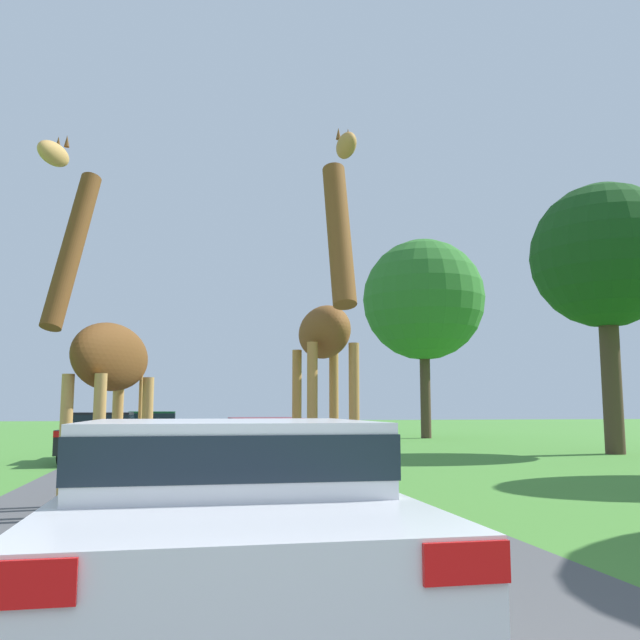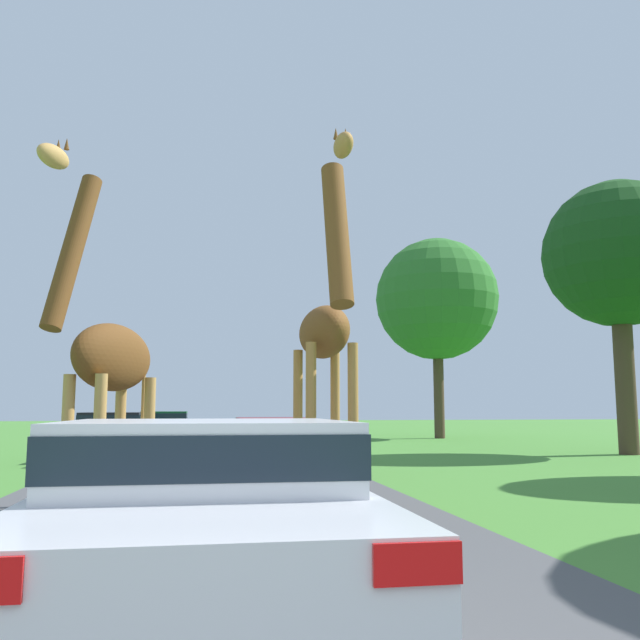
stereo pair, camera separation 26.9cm
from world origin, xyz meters
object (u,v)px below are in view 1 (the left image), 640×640
at_px(tree_left_edge, 605,257).
at_px(car_queue_left, 152,429).
at_px(car_far_ahead, 265,442).
at_px(tree_far_right, 424,300).
at_px(car_lead_maroon, 226,519).
at_px(giraffe_companion, 105,354).
at_px(car_queue_right, 101,435).
at_px(giraffe_near_road, 326,328).

bearing_deg(tree_left_edge, car_queue_left, 159.39).
relative_size(car_far_ahead, tree_far_right, 0.46).
xyz_separation_m(car_far_ahead, tree_left_edge, (11.56, 3.75, 5.68)).
xyz_separation_m(car_lead_maroon, tree_far_right, (11.24, 26.83, 6.02)).
height_order(giraffe_companion, tree_left_edge, tree_left_edge).
distance_m(car_lead_maroon, car_queue_right, 15.24).
xyz_separation_m(giraffe_companion, car_queue_right, (-1.08, 9.54, -1.50)).
bearing_deg(car_lead_maroon, giraffe_near_road, 70.85).
relative_size(car_queue_left, car_far_ahead, 0.96).
height_order(car_queue_right, car_queue_left, same).
relative_size(giraffe_near_road, car_far_ahead, 1.16).
bearing_deg(giraffe_companion, giraffe_near_road, -163.13).
xyz_separation_m(car_queue_left, tree_far_right, (12.58, 6.51, 6.03)).
height_order(giraffe_companion, car_far_ahead, giraffe_companion).
relative_size(giraffe_companion, car_far_ahead, 1.13).
bearing_deg(giraffe_near_road, car_queue_left, -78.81).
xyz_separation_m(car_lead_maroon, car_queue_right, (-2.49, 15.03, -0.01)).
relative_size(car_lead_maroon, car_queue_left, 0.93).
bearing_deg(car_far_ahead, tree_far_right, 58.40).
bearing_deg(tree_far_right, car_queue_right, -139.32).
xyz_separation_m(car_far_ahead, tree_far_right, (9.66, 15.70, 6.08)).
bearing_deg(car_queue_left, tree_left_edge, -20.61).
xyz_separation_m(giraffe_companion, car_far_ahead, (2.98, 5.64, -1.54)).
bearing_deg(car_far_ahead, giraffe_near_road, -88.79).
bearing_deg(car_queue_right, tree_left_edge, -0.55).
relative_size(giraffe_companion, tree_left_edge, 0.57).
relative_size(giraffe_companion, tree_far_right, 0.51).
bearing_deg(car_queue_right, car_queue_left, 77.80).
height_order(tree_left_edge, tree_far_right, tree_far_right).
bearing_deg(car_far_ahead, car_lead_maroon, -98.07).
relative_size(tree_left_edge, tree_far_right, 0.90).
bearing_deg(car_queue_left, giraffe_near_road, -78.78).
xyz_separation_m(car_queue_right, tree_far_right, (13.73, 11.80, 6.03)).
relative_size(car_queue_left, tree_far_right, 0.43).
distance_m(car_queue_left, tree_far_right, 15.39).
bearing_deg(car_queue_right, car_lead_maroon, -80.59).
xyz_separation_m(giraffe_near_road, giraffe_companion, (-3.12, 0.57, -0.37)).
xyz_separation_m(giraffe_companion, tree_far_right, (12.64, 21.33, 4.54)).
distance_m(car_far_ahead, tree_left_edge, 13.41).
relative_size(giraffe_companion, car_queue_right, 1.24).
relative_size(car_queue_right, tree_left_edge, 0.46).
relative_size(car_queue_right, car_queue_left, 0.95).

